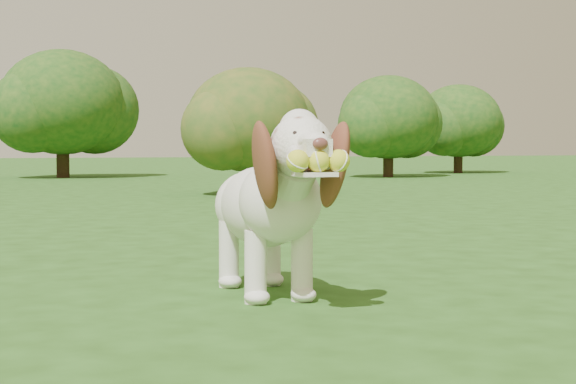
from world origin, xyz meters
name	(u,v)px	position (x,y,z in m)	size (l,w,h in m)	color
ground	(299,305)	(0.00, 0.00, 0.00)	(80.00, 80.00, 0.00)	#224513
dog	(270,199)	(-0.04, 0.19, 0.37)	(0.38, 1.06, 0.69)	white
shrub_f	(388,117)	(6.42, 11.30, 1.08)	(1.78, 1.78, 1.84)	#382314
shrub_i	(62,102)	(0.89, 13.19, 1.34)	(2.20, 2.20, 2.28)	#382314
shrub_c	(248,120)	(2.17, 6.80, 0.87)	(1.42, 1.42, 1.48)	#382314
shrub_h	(459,121)	(8.93, 12.91, 1.09)	(1.78, 1.78, 1.85)	#382314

